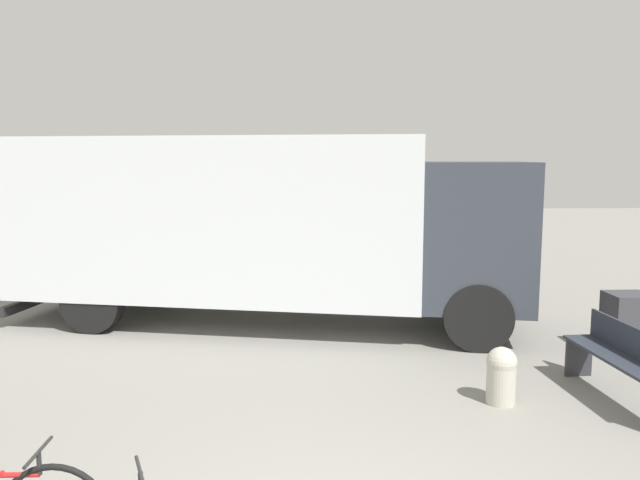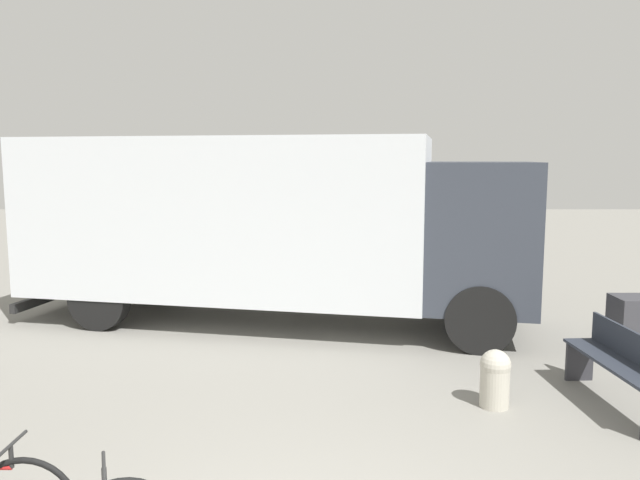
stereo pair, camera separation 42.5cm
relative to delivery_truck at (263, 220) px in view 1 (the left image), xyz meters
name	(u,v)px [view 1 (the left image)]	position (x,y,z in m)	size (l,w,h in m)	color
delivery_truck	(263,220)	(0.00, 0.00, 0.00)	(8.72, 4.10, 3.10)	silver
park_bench	(623,358)	(4.25, -3.72, -1.24)	(0.49, 1.80, 0.87)	#282D38
bollard_near_bench	(501,374)	(2.84, -3.72, -1.39)	(0.34, 0.34, 0.66)	#B2AD9E
utility_box	(627,323)	(5.29, -1.93, -1.31)	(0.58, 0.54, 0.85)	#38383D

